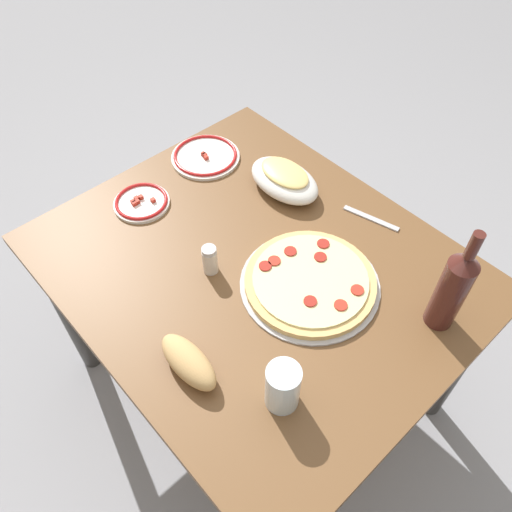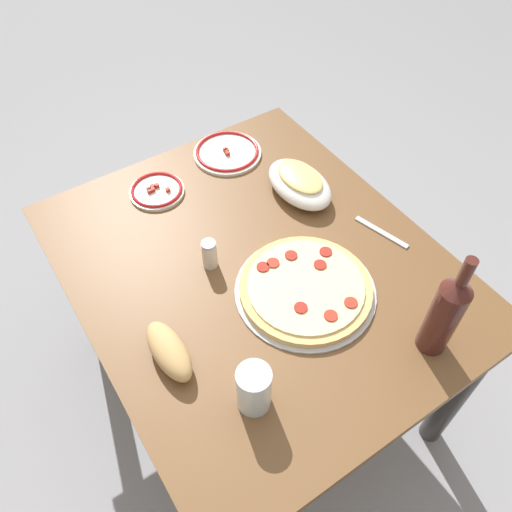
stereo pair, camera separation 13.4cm
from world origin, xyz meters
The scene contains 11 objects.
ground_plane centered at (0.00, 0.00, 0.00)m, with size 8.00×8.00×0.00m, color gray.
dining_table centered at (0.00, 0.00, 0.59)m, with size 1.11×0.92×0.71m.
pepperoni_pizza centered at (-0.15, -0.05, 0.72)m, with size 0.36×0.36×0.03m.
baked_pasta_dish centered at (0.16, -0.26, 0.75)m, with size 0.24×0.15×0.08m.
wine_bottle centered at (-0.43, -0.21, 0.83)m, with size 0.07×0.07×0.31m.
water_glass centered at (-0.32, 0.22, 0.77)m, with size 0.08×0.08×0.13m, color silver.
side_plate_near centered at (0.39, 0.10, 0.72)m, with size 0.16×0.16×0.02m.
side_plate_far centered at (0.43, -0.17, 0.72)m, with size 0.22×0.22×0.02m.
bread_loaf centered at (-0.13, 0.32, 0.74)m, with size 0.18×0.07×0.07m, color tan.
spice_shaker centered at (0.06, 0.10, 0.75)m, with size 0.04×0.04×0.09m.
fork_left centered at (-0.10, -0.36, 0.71)m, with size 0.17×0.02×0.01m, color #B7B7BC.
Camera 1 is at (-0.63, 0.58, 1.77)m, focal length 35.90 mm.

